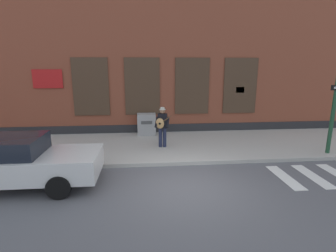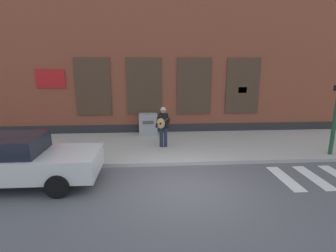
% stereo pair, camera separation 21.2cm
% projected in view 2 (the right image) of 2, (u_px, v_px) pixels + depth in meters
% --- Properties ---
extents(ground_plane, '(160.00, 160.00, 0.00)m').
position_uv_depth(ground_plane, '(184.00, 187.00, 7.84)').
color(ground_plane, '#56565B').
extents(sidewalk, '(28.00, 4.47, 0.14)m').
position_uv_depth(sidewalk, '(173.00, 146.00, 11.64)').
color(sidewalk, '#ADAAA3').
rests_on(sidewalk, ground).
extents(building_backdrop, '(28.00, 4.06, 7.78)m').
position_uv_depth(building_backdrop, '(167.00, 59.00, 14.88)').
color(building_backdrop, brown).
rests_on(building_backdrop, ground).
extents(red_car, '(4.60, 1.99, 1.53)m').
position_uv_depth(red_car, '(19.00, 161.00, 7.84)').
color(red_car, silver).
rests_on(red_car, ground).
extents(busker, '(0.72, 0.62, 1.71)m').
position_uv_depth(busker, '(163.00, 125.00, 11.01)').
color(busker, '#1E233D').
rests_on(busker, sidewalk).
extents(utility_box, '(0.90, 0.70, 1.05)m').
position_uv_depth(utility_box, '(148.00, 124.00, 13.16)').
color(utility_box, '#9E9E9E').
rests_on(utility_box, sidewalk).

